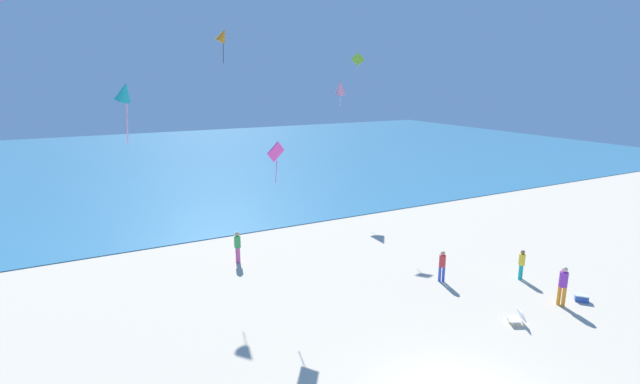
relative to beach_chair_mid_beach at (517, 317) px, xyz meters
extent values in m
plane|color=beige|center=(-5.49, 7.31, -0.28)|extent=(120.00, 120.00, 0.00)
cube|color=teal|center=(-5.49, 45.43, -0.25)|extent=(120.00, 60.00, 0.05)
cube|color=white|center=(-0.11, 0.05, -0.09)|extent=(0.65, 0.70, 0.03)
cube|color=white|center=(0.12, -0.06, 0.10)|extent=(0.44, 0.60, 0.40)
cylinder|color=#B7B7BC|center=(-0.35, -0.14, -0.18)|extent=(0.02, 0.02, 0.19)
cylinder|color=#B7B7BC|center=(-0.11, 0.36, -0.18)|extent=(0.02, 0.02, 0.19)
cube|color=#2D56B7|center=(4.01, 0.01, -0.15)|extent=(0.58, 0.60, 0.26)
cube|color=white|center=(4.01, 0.01, 0.00)|extent=(0.60, 0.62, 0.04)
cylinder|color=#D8599E|center=(-7.53, 11.08, 0.14)|extent=(0.15, 0.15, 0.83)
cylinder|color=#D8599E|center=(-7.57, 11.26, 0.14)|extent=(0.15, 0.15, 0.83)
cylinder|color=green|center=(-7.55, 11.17, 0.86)|extent=(0.39, 0.39, 0.62)
sphere|color=tan|center=(-7.55, 11.17, 1.28)|extent=(0.23, 0.23, 0.23)
cylinder|color=orange|center=(2.84, 0.28, 0.15)|extent=(0.15, 0.15, 0.86)
cylinder|color=orange|center=(2.89, 0.09, 0.15)|extent=(0.15, 0.15, 0.86)
cylinder|color=purple|center=(2.87, 0.18, 0.91)|extent=(0.41, 0.41, 0.65)
sphere|color=beige|center=(2.87, 0.18, 1.34)|extent=(0.24, 0.24, 0.24)
cylinder|color=#19ADB2|center=(3.69, 2.85, 0.08)|extent=(0.13, 0.13, 0.72)
cylinder|color=#19ADB2|center=(3.53, 2.81, 0.08)|extent=(0.13, 0.13, 0.72)
cylinder|color=yellow|center=(3.61, 2.83, 0.72)|extent=(0.35, 0.35, 0.54)
sphere|color=#846047|center=(3.61, 2.83, 1.08)|extent=(0.20, 0.20, 0.20)
cylinder|color=blue|center=(0.17, 4.34, 0.10)|extent=(0.13, 0.13, 0.75)
cylinder|color=blue|center=(0.05, 4.46, 0.10)|extent=(0.13, 0.13, 0.75)
cylinder|color=red|center=(0.11, 4.40, 0.76)|extent=(0.43, 0.43, 0.56)
sphere|color=tan|center=(0.11, 4.40, 1.13)|extent=(0.21, 0.21, 0.21)
cone|color=orange|center=(-6.62, 15.12, 11.29)|extent=(0.97, 0.79, 0.89)
cylinder|color=black|center=(-6.62, 15.12, 10.41)|extent=(0.08, 0.05, 1.17)
cone|color=pink|center=(3.54, 19.70, 8.37)|extent=(1.29, 1.37, 1.20)
cylinder|color=white|center=(3.54, 19.70, 7.46)|extent=(0.10, 0.13, 0.99)
cube|color=#99DB33|center=(2.96, 16.46, 10.25)|extent=(0.83, 0.47, 0.87)
cylinder|color=pink|center=(2.96, 16.46, 9.72)|extent=(0.07, 0.07, 0.41)
cone|color=#1EADAD|center=(-13.25, 2.22, 8.70)|extent=(0.68, 0.69, 0.61)
cylinder|color=pink|center=(-13.25, 2.22, 7.90)|extent=(0.11, 0.12, 1.18)
cube|color=#DB3DA8|center=(-6.90, 7.37, 5.98)|extent=(0.95, 0.41, 0.95)
cylinder|color=#DB3DA8|center=(-6.90, 7.37, 5.12)|extent=(0.03, 0.22, 0.99)
camera|label=1|loc=(-14.68, -11.16, 9.04)|focal=26.63mm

